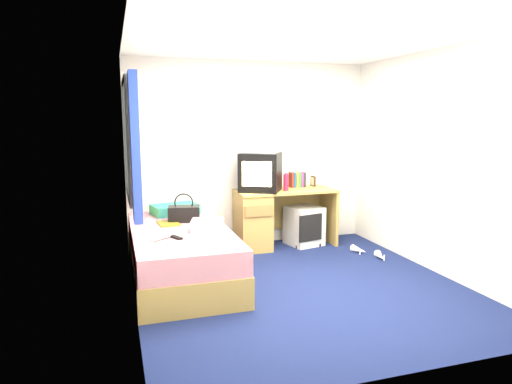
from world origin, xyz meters
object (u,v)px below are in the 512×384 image
object	(u,v)px
pillow	(175,209)
pink_water_bottle	(286,183)
white_heels	(369,253)
colour_swatch_fan	(186,243)
remote_control	(176,237)
handbag	(184,213)
vcr	(261,149)
towel	(207,225)
crt_tv	(260,172)
magazine	(168,223)
storage_cube	(304,226)
bed	(181,254)
water_bottle	(161,236)
picture_frame	(313,181)
desk	(265,217)
aerosol_can	(279,182)

from	to	relation	value
pillow	pink_water_bottle	world-z (taller)	pink_water_bottle
white_heels	colour_swatch_fan	bearing A→B (deg)	-163.72
remote_control	pink_water_bottle	bearing A→B (deg)	10.81
pink_water_bottle	handbag	bearing A→B (deg)	-162.17
pink_water_bottle	colour_swatch_fan	size ratio (longest dim) A/B	0.94
vcr	towel	distance (m)	1.52
crt_tv	magazine	size ratio (longest dim) A/B	2.32
white_heels	vcr	bearing A→B (deg)	146.12
crt_tv	towel	xyz separation A→B (m)	(-0.90, -1.01, -0.40)
crt_tv	towel	bearing A→B (deg)	-102.20
towel	storage_cube	bearing A→B (deg)	33.03
vcr	magazine	bearing A→B (deg)	-120.99
pink_water_bottle	remote_control	bearing A→B (deg)	-143.82
towel	magazine	bearing A→B (deg)	131.27
pink_water_bottle	storage_cube	bearing A→B (deg)	10.32
bed	water_bottle	distance (m)	0.53
bed	storage_cube	size ratio (longest dim) A/B	3.89
bed	picture_frame	world-z (taller)	picture_frame
vcr	remote_control	distance (m)	1.90
towel	remote_control	distance (m)	0.42
desk	white_heels	world-z (taller)	desk
towel	pillow	bearing A→B (deg)	103.16
magazine	aerosol_can	bearing A→B (deg)	23.64
aerosol_can	remote_control	distance (m)	2.01
vcr	storage_cube	bearing A→B (deg)	28.49
desk	towel	xyz separation A→B (m)	(-0.96, -1.01, 0.19)
pillow	storage_cube	xyz separation A→B (m)	(1.71, 0.07, -0.34)
crt_tv	bed	bearing A→B (deg)	-113.74
handbag	aerosol_can	bearing A→B (deg)	33.84
desk	aerosol_can	world-z (taller)	aerosol_can
vcr	remote_control	bearing A→B (deg)	-102.61
water_bottle	towel	bearing A→B (deg)	23.88
pillow	vcr	world-z (taller)	vcr
storage_cube	remote_control	bearing A→B (deg)	-160.10
white_heels	bed	bearing A→B (deg)	-177.60
aerosol_can	white_heels	world-z (taller)	aerosol_can
storage_cube	aerosol_can	size ratio (longest dim) A/B	2.63
storage_cube	crt_tv	world-z (taller)	crt_tv
storage_cube	remote_control	distance (m)	2.22
desk	handbag	distance (m)	1.27
bed	aerosol_can	distance (m)	1.79
towel	white_heels	world-z (taller)	towel
pink_water_bottle	towel	bearing A→B (deg)	-142.75
bed	picture_frame	bearing A→B (deg)	27.77
bed	colour_swatch_fan	world-z (taller)	colour_swatch_fan
picture_frame	magazine	distance (m)	2.22
desk	crt_tv	distance (m)	0.59
aerosol_can	towel	world-z (taller)	aerosol_can
remote_control	vcr	bearing A→B (deg)	19.37
picture_frame	remote_control	distance (m)	2.51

